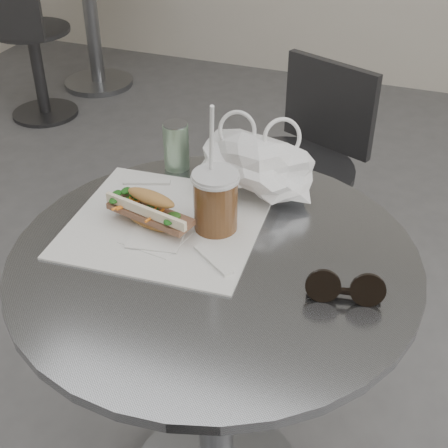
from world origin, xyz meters
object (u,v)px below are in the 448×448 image
(bg_table, at_px, (90,5))
(drink_can, at_px, (176,146))
(banh_mi, at_px, (151,211))
(iced_coffee, at_px, (216,201))
(chair_far, at_px, (294,201))
(bg_chair, at_px, (32,58))
(sunglasses, at_px, (345,289))
(cafe_table, at_px, (215,358))

(bg_table, bearing_deg, drink_can, -53.93)
(banh_mi, relative_size, iced_coffee, 0.87)
(bg_table, height_order, chair_far, chair_far)
(bg_chair, height_order, iced_coffee, iced_coffee)
(sunglasses, height_order, drink_can, drink_can)
(bg_table, distance_m, chair_far, 2.07)
(chair_far, distance_m, sunglasses, 1.01)
(sunglasses, xyz_separation_m, drink_can, (-0.45, 0.31, 0.03))
(cafe_table, relative_size, drink_can, 7.00)
(chair_far, height_order, sunglasses, sunglasses)
(cafe_table, bearing_deg, banh_mi, 165.11)
(bg_table, distance_m, drink_can, 2.41)
(chair_far, bearing_deg, iced_coffee, 114.08)
(chair_far, bearing_deg, drink_can, 97.53)
(bg_table, xyz_separation_m, drink_can, (1.40, -1.93, 0.33))
(banh_mi, distance_m, sunglasses, 0.40)
(bg_table, bearing_deg, cafe_table, -53.97)
(cafe_table, height_order, banh_mi, banh_mi)
(chair_far, relative_size, drink_can, 7.12)
(cafe_table, distance_m, iced_coffee, 0.35)
(bg_chair, bearing_deg, bg_table, 72.14)
(cafe_table, distance_m, bg_table, 2.72)
(cafe_table, relative_size, sunglasses, 5.70)
(chair_far, relative_size, sunglasses, 5.80)
(cafe_table, bearing_deg, chair_far, 93.28)
(chair_far, xyz_separation_m, sunglasses, (0.30, -0.87, 0.42))
(banh_mi, bearing_deg, cafe_table, -1.89)
(cafe_table, distance_m, sunglasses, 0.39)
(cafe_table, xyz_separation_m, drink_can, (-0.20, 0.27, 0.33))
(cafe_table, relative_size, chair_far, 0.98)
(banh_mi, height_order, drink_can, drink_can)
(cafe_table, xyz_separation_m, bg_chair, (-1.65, 1.69, -0.14))
(iced_coffee, xyz_separation_m, sunglasses, (0.28, -0.12, -0.04))
(chair_far, bearing_deg, sunglasses, 131.30)
(bg_chair, height_order, drink_can, drink_can)
(cafe_table, xyz_separation_m, sunglasses, (0.25, -0.04, 0.30))
(cafe_table, bearing_deg, bg_table, 126.03)
(bg_table, bearing_deg, sunglasses, -50.47)
(cafe_table, relative_size, bg_chair, 1.03)
(bg_chair, bearing_deg, iced_coffee, -56.64)
(bg_table, distance_m, bg_chair, 0.53)
(bg_table, bearing_deg, iced_coffee, -53.46)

